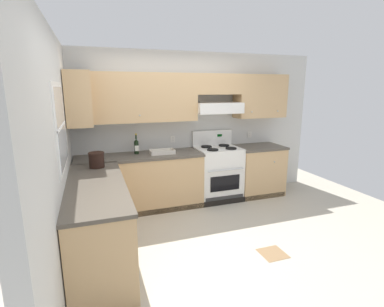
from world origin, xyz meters
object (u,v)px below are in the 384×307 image
bucket (97,159)px  bowl (162,152)px  stove (218,173)px  wine_bottle (136,146)px

bucket → bowl: bearing=27.3°
stove → bowl: stove is taller
bucket → wine_bottle: bearing=45.8°
wine_bottle → bowl: 0.42m
wine_bottle → bowl: (0.39, -0.12, -0.11)m
stove → wine_bottle: (-1.40, 0.10, 0.56)m
bowl → bucket: 1.15m
stove → wine_bottle: bearing=176.1°
wine_bottle → bucket: bearing=-134.2°
bowl → wine_bottle: bearing=163.1°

